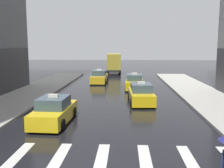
{
  "coord_description": "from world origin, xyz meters",
  "views": [
    {
      "loc": [
        0.96,
        -7.26,
        4.62
      ],
      "look_at": [
        0.16,
        8.0,
        2.38
      ],
      "focal_mm": 41.39,
      "sensor_mm": 36.0,
      "label": 1
    }
  ],
  "objects_px": {
    "taxi_lead": "(54,111)",
    "taxi_third": "(134,82)",
    "taxi_fourth": "(99,77)",
    "box_truck": "(114,62)",
    "taxi_second": "(141,94)"
  },
  "relations": [
    {
      "from": "taxi_second",
      "to": "taxi_third",
      "type": "height_order",
      "value": "same"
    },
    {
      "from": "taxi_second",
      "to": "taxi_fourth",
      "type": "bearing_deg",
      "value": 111.74
    },
    {
      "from": "taxi_lead",
      "to": "taxi_third",
      "type": "height_order",
      "value": "same"
    },
    {
      "from": "taxi_lead",
      "to": "taxi_fourth",
      "type": "height_order",
      "value": "same"
    },
    {
      "from": "taxi_second",
      "to": "taxi_fourth",
      "type": "distance_m",
      "value": 12.28
    },
    {
      "from": "taxi_second",
      "to": "box_truck",
      "type": "distance_m",
      "value": 23.57
    },
    {
      "from": "box_truck",
      "to": "taxi_lead",
      "type": "bearing_deg",
      "value": -94.52
    },
    {
      "from": "taxi_lead",
      "to": "taxi_third",
      "type": "bearing_deg",
      "value": 67.69
    },
    {
      "from": "taxi_lead",
      "to": "box_truck",
      "type": "relative_size",
      "value": 0.6
    },
    {
      "from": "taxi_lead",
      "to": "taxi_second",
      "type": "height_order",
      "value": "same"
    },
    {
      "from": "taxi_lead",
      "to": "taxi_fourth",
      "type": "xyz_separation_m",
      "value": [
        1.01,
        17.22,
        0.0
      ]
    },
    {
      "from": "taxi_second",
      "to": "taxi_fourth",
      "type": "xyz_separation_m",
      "value": [
        -4.55,
        11.4,
        0.0
      ]
    },
    {
      "from": "taxi_lead",
      "to": "taxi_fourth",
      "type": "distance_m",
      "value": 17.25
    },
    {
      "from": "taxi_fourth",
      "to": "box_truck",
      "type": "relative_size",
      "value": 0.6
    },
    {
      "from": "taxi_fourth",
      "to": "box_truck",
      "type": "bearing_deg",
      "value": 83.79
    }
  ]
}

